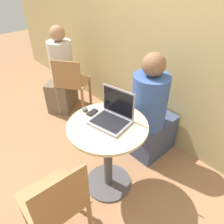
# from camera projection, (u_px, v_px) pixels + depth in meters

# --- Properties ---
(ground_plane) EXTENTS (12.00, 12.00, 0.00)m
(ground_plane) POSITION_uv_depth(u_px,v_px,m) (108.00, 183.00, 2.17)
(ground_plane) COLOR #9E704C
(back_wall) EXTENTS (7.00, 0.05, 2.60)m
(back_wall) POSITION_uv_depth(u_px,v_px,m) (187.00, 30.00, 1.96)
(back_wall) COLOR tan
(back_wall) RESTS_ON ground_plane
(round_table) EXTENTS (0.66, 0.66, 0.74)m
(round_table) POSITION_uv_depth(u_px,v_px,m) (108.00, 147.00, 1.89)
(round_table) COLOR #4C4C51
(round_table) RESTS_ON ground_plane
(laptop) EXTENTS (0.34, 0.30, 0.26)m
(laptop) POSITION_uv_depth(u_px,v_px,m) (112.00, 115.00, 1.76)
(laptop) COLOR gray
(laptop) RESTS_ON round_table
(cell_phone) EXTENTS (0.07, 0.11, 0.02)m
(cell_phone) POSITION_uv_depth(u_px,v_px,m) (92.00, 112.00, 1.87)
(cell_phone) COLOR black
(cell_phone) RESTS_ON round_table
(computer_mouse) EXTENTS (0.06, 0.05, 0.03)m
(computer_mouse) POSITION_uv_depth(u_px,v_px,m) (85.00, 109.00, 1.89)
(computer_mouse) COLOR #4C4C51
(computer_mouse) RESTS_ON round_table
(chair_empty) EXTENTS (0.42, 0.42, 0.85)m
(chair_empty) POSITION_uv_depth(u_px,v_px,m) (57.00, 205.00, 1.48)
(chair_empty) COLOR #9E7042
(chair_empty) RESTS_ON ground_plane
(person_seated) EXTENTS (0.34, 0.53, 1.19)m
(person_seated) POSITION_uv_depth(u_px,v_px,m) (151.00, 117.00, 2.24)
(person_seated) COLOR #3D4766
(person_seated) RESTS_ON ground_plane
(chair_background) EXTENTS (0.56, 0.56, 0.82)m
(chair_background) POSITION_uv_depth(u_px,v_px,m) (72.00, 84.00, 2.94)
(chair_background) COLOR #9E7042
(chair_background) RESTS_ON ground_plane
(person_background) EXTENTS (0.52, 0.55, 1.15)m
(person_background) POSITION_uv_depth(u_px,v_px,m) (61.00, 76.00, 3.07)
(person_background) COLOR brown
(person_background) RESTS_ON ground_plane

